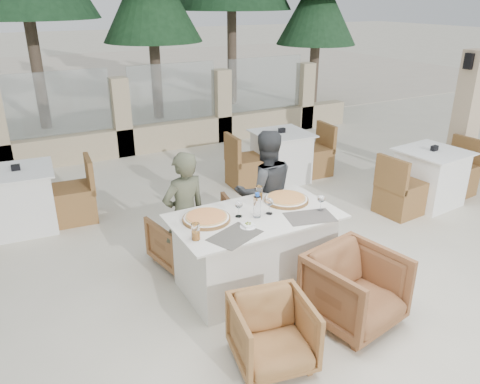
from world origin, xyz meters
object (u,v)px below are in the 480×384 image
beer_glass_right (259,193)px  armchair_far_right (258,222)px  wine_glass_near (269,205)px  bg_table_b (281,157)px  olive_dish (248,225)px  armchair_far_left (182,239)px  bg_table_a (22,200)px  armchair_near_left (273,333)px  diner_left (185,215)px  beer_glass_left (196,232)px  pizza_left (206,218)px  dining_table (255,251)px  wine_glass_corner (321,202)px  armchair_near_right (355,289)px  pizza_right (286,199)px  water_bottle (257,205)px  bg_table_c (430,177)px  wine_glass_centre (239,208)px  diner_right (265,192)px

beer_glass_right → armchair_far_right: 0.64m
wine_glass_near → bg_table_b: (1.69, 2.37, -0.48)m
olive_dish → armchair_far_left: bearing=107.3°
beer_glass_right → bg_table_a: 3.04m
armchair_near_left → diner_left: size_ratio=0.46×
bg_table_b → diner_left: bearing=-139.2°
armchair_near_left → beer_glass_left: bearing=118.0°
pizza_left → dining_table: bearing=-14.9°
wine_glass_near → wine_glass_corner: bearing=-20.1°
wine_glass_corner → bg_table_a: bearing=133.3°
armchair_near_right → olive_dish: bearing=121.1°
pizza_right → beer_glass_left: size_ratio=3.00×
beer_glass_left → diner_left: size_ratio=0.11×
water_bottle → olive_dish: water_bottle is taller
beer_glass_left → armchair_far_left: (0.22, 0.92, -0.57)m
armchair_far_left → bg_table_b: bearing=-156.1°
diner_left → bg_table_b: size_ratio=0.81×
beer_glass_left → armchair_far_right: beer_glass_left is taller
wine_glass_corner → bg_table_c: bearing=17.6°
wine_glass_corner → armchair_far_right: 1.02m
bg_table_c → wine_glass_corner: bearing=-167.8°
beer_glass_right → wine_glass_centre: bearing=-145.2°
armchair_near_left → diner_left: bearing=103.8°
wine_glass_corner → armchair_far_right: bearing=103.5°
dining_table → armchair_near_left: dining_table is taller
pizza_left → bg_table_b: bearing=44.1°
olive_dish → diner_left: bearing=114.7°
dining_table → bg_table_c: bearing=10.6°
wine_glass_corner → armchair_far_left: (-1.08, 0.96, -0.59)m
wine_glass_corner → pizza_left: bearing=162.7°
bg_table_b → wine_glass_corner: bearing=-112.3°
pizza_right → wine_glass_near: bearing=-151.4°
dining_table → diner_right: 0.80m
wine_glass_near → armchair_far_right: 0.90m
armchair_far_left → bg_table_a: (-1.42, 1.69, 0.11)m
pizza_left → bg_table_a: 2.76m
beer_glass_left → diner_right: (1.15, 0.74, -0.14)m
armchair_far_right → bg_table_c: bg_table_c is taller
armchair_far_right → beer_glass_right: bearing=69.0°
wine_glass_centre → bg_table_a: wine_glass_centre is taller
beer_glass_left → armchair_near_right: (1.17, -0.75, -0.51)m
water_bottle → bg_table_c: size_ratio=0.15×
diner_right → bg_table_b: (1.37, 1.76, -0.32)m
dining_table → olive_dish: 0.48m
pizza_right → diner_left: bearing=157.3°
armchair_near_left → bg_table_c: size_ratio=0.37×
wine_glass_centre → armchair_far_right: 0.97m
wine_glass_centre → armchair_near_left: 1.24m
armchair_near_right → water_bottle: bearing=108.1°
diner_right → bg_table_c: bearing=-166.6°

